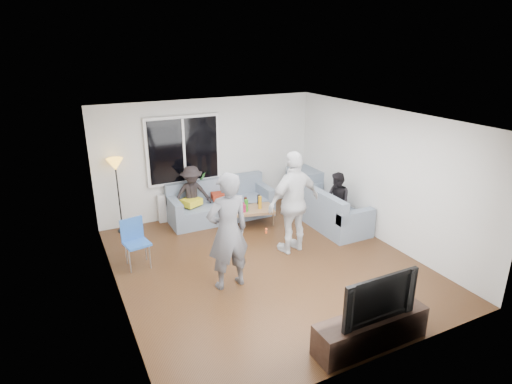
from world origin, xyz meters
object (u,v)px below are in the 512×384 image
floor_lamp (119,196)px  spectator_back (192,195)px  tv_console (371,330)px  sofa_back_section (221,200)px  coffee_table (247,217)px  sofa_right_section (329,205)px  player_left (228,232)px  television (375,295)px  spectator_right (337,201)px  side_chair (137,244)px  player_right (294,203)px

floor_lamp → spectator_back: 1.49m
tv_console → floor_lamp: bearing=114.3°
sofa_back_section → spectator_back: spectator_back is taller
coffee_table → floor_lamp: (-2.45, 0.91, 0.58)m
sofa_right_section → coffee_table: size_ratio=1.82×
sofa_back_section → coffee_table: sofa_back_section is taller
player_left → television: size_ratio=1.74×
coffee_table → television: size_ratio=1.00×
sofa_back_section → coffee_table: 0.76m
spectator_right → tv_console: size_ratio=0.76×
sofa_right_section → tv_console: size_ratio=1.25×
side_chair → floor_lamp: size_ratio=0.55×
player_left → television: (1.09, -2.13, -0.20)m
side_chair → floor_lamp: (0.00, 1.62, 0.35)m
sofa_right_section → tv_console: bearing=152.5°
sofa_right_section → player_right: bearing=118.7°
spectator_back → spectator_right: bearing=-28.2°
player_right → spectator_right: size_ratio=1.58×
coffee_table → tv_console: (-0.18, -4.13, 0.02)m
player_right → spectator_back: 2.45m
player_left → spectator_right: player_left is taller
television → sofa_back_section: bearing=91.9°
player_left → player_right: (1.56, 0.61, 0.00)m
player_right → spectator_back: (-1.28, 2.06, -0.32)m
player_right → floor_lamp: bearing=-48.5°
floor_lamp → player_left: bearing=-67.8°
side_chair → television: 4.11m
spectator_back → television: size_ratio=1.16×
player_left → floor_lamp: bearing=-71.4°
side_chair → tv_console: bearing=-66.7°
floor_lamp → spectator_back: bearing=-9.1°
sofa_right_section → coffee_table: bearing=67.8°
player_right → spectator_right: (1.32, 0.45, -0.36)m
floor_lamp → player_right: 3.58m
sofa_right_section → spectator_back: (-2.60, 1.34, 0.22)m
television → player_right: bearing=80.1°
spectator_right → spectator_back: (-2.60, 1.61, 0.03)m
sofa_back_section → sofa_right_section: bearing=-33.7°
tv_console → television: 0.54m
side_chair → spectator_right: bearing=-13.4°
sofa_back_section → spectator_right: spectator_right is taller
coffee_table → tv_console: tv_console is taller
coffee_table → player_left: 2.48m
side_chair → floor_lamp: bearing=79.7°
spectator_right → sofa_back_section: bearing=-123.3°
side_chair → player_right: bearing=-24.1°
player_left → television: player_left is taller
television → player_left: bearing=117.0°
sofa_right_section → floor_lamp: 4.38m
spectator_back → tv_console: bearing=-77.0°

